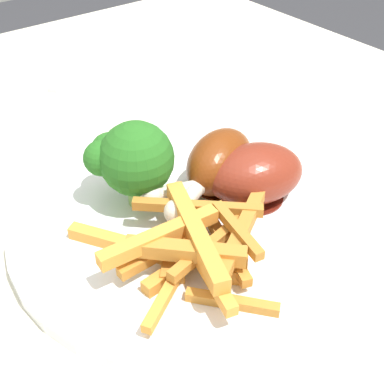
# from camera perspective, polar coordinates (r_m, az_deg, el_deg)

# --- Properties ---
(dining_table) EXTENTS (0.94, 0.83, 0.76)m
(dining_table) POSITION_cam_1_polar(r_m,az_deg,el_deg) (0.54, -1.62, -10.69)
(dining_table) COLOR silver
(dining_table) RESTS_ON ground_plane
(dinner_plate) EXTENTS (0.29, 0.29, 0.01)m
(dinner_plate) POSITION_cam_1_polar(r_m,az_deg,el_deg) (0.43, 0.00, -2.76)
(dinner_plate) COLOR white
(dinner_plate) RESTS_ON dining_table
(broccoli_floret_front) EXTENTS (0.07, 0.07, 0.07)m
(broccoli_floret_front) POSITION_cam_1_polar(r_m,az_deg,el_deg) (0.41, -6.95, 3.85)
(broccoli_floret_front) COLOR #8FBD60
(broccoli_floret_front) RESTS_ON dinner_plate
(carrot_fries_pile) EXTENTS (0.16, 0.15, 0.03)m
(carrot_fries_pile) POSITION_cam_1_polar(r_m,az_deg,el_deg) (0.37, 0.23, -5.49)
(carrot_fries_pile) COLOR orange
(carrot_fries_pile) RESTS_ON dinner_plate
(chicken_drumstick_near) EXTENTS (0.07, 0.12, 0.05)m
(chicken_drumstick_near) POSITION_cam_1_polar(r_m,az_deg,el_deg) (0.43, 2.83, 3.08)
(chicken_drumstick_near) COLOR #521D09
(chicken_drumstick_near) RESTS_ON dinner_plate
(chicken_drumstick_far) EXTENTS (0.08, 0.14, 0.05)m
(chicken_drumstick_far) POSITION_cam_1_polar(r_m,az_deg,el_deg) (0.42, 6.37, 1.88)
(chicken_drumstick_far) COLOR #591910
(chicken_drumstick_far) RESTS_ON dinner_plate
(fork) EXTENTS (0.14, 0.15, 0.00)m
(fork) POSITION_cam_1_polar(r_m,az_deg,el_deg) (0.72, -12.30, 14.19)
(fork) COLOR silver
(fork) RESTS_ON dining_table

